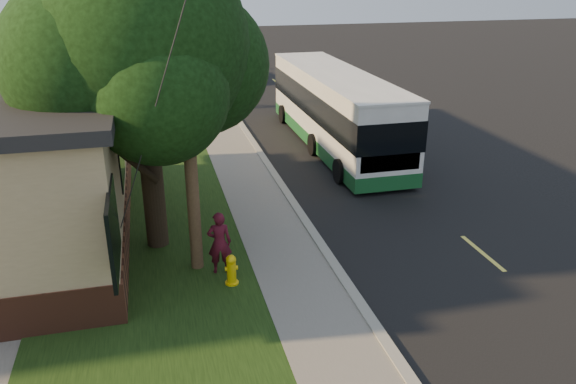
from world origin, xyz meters
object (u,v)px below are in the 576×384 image
object	(u,v)px
skateboard_main	(220,229)
utility_pole	(185,82)
transit_bus	(335,108)
traffic_signal	(202,19)
bare_tree_near	(158,69)
dumpster	(28,221)
bare_tree_far	(159,42)
leafy_tree	(141,48)
distant_car	(236,68)
fire_hydrant	(231,270)
skateboarder	(219,243)

from	to	relation	value
skateboard_main	utility_pole	bearing A→B (deg)	-113.42
utility_pole	transit_bus	world-z (taller)	utility_pole
skateboard_main	traffic_signal	bearing A→B (deg)	84.50
bare_tree_near	dumpster	xyz separation A→B (m)	(-3.99, -14.61, -1.45)
bare_tree_far	skateboard_main	size ratio (longest dim) A/B	4.92
leafy_tree	distant_car	xyz separation A→B (m)	(5.84, 22.73, -4.37)
leafy_tree	utility_pole	bearing A→B (deg)	-62.40
bare_tree_near	bare_tree_far	xyz separation A→B (m)	(0.50, 12.00, -0.15)
bare_tree_far	dumpster	bearing A→B (deg)	-99.58
fire_hydrant	transit_bus	xyz separation A→B (m)	(5.81, 9.88, 1.19)
bare_tree_near	traffic_signal	distance (m)	16.52
skateboarder	bare_tree_far	bearing A→B (deg)	-84.09
leafy_tree	distant_car	distance (m)	23.87
bare_tree_near	dumpster	distance (m)	15.21
bare_tree_far	leafy_tree	bearing A→B (deg)	-92.45
dumpster	bare_tree_far	bearing A→B (deg)	80.42
bare_tree_far	transit_bus	distance (m)	21.06
utility_pole	skateboarder	distance (m)	3.83
bare_tree_far	skateboard_main	distance (m)	27.22
utility_pole	leafy_tree	bearing A→B (deg)	117.60
transit_bus	dumpster	bearing A→B (deg)	-148.79
utility_pole	skateboard_main	bearing A→B (deg)	66.58
leafy_tree	distant_car	size ratio (longest dim) A/B	1.67
leafy_tree	transit_bus	bearing A→B (deg)	44.39
bare_tree_far	distant_car	bearing A→B (deg)	-44.70
leafy_tree	skateboarder	distance (m)	4.97
bare_tree_near	dumpster	bearing A→B (deg)	-105.27
bare_tree_near	utility_pole	bearing A→B (deg)	-89.34
utility_pole	skateboard_main	world-z (taller)	utility_pole
bare_tree_near	bare_tree_far	world-z (taller)	bare_tree_near
skateboarder	dumpster	xyz separation A→B (m)	(-4.71, 2.79, -0.16)
fire_hydrant	bare_tree_near	bearing A→B (deg)	92.86
utility_pole	traffic_signal	world-z (taller)	utility_pole
utility_pole	bare_tree_near	size ratio (longest dim) A/B	2.11
fire_hydrant	leafy_tree	size ratio (longest dim) A/B	0.09
skateboard_main	dumpster	size ratio (longest dim) A/B	0.48
bare_tree_far	skateboarder	xyz separation A→B (m)	(0.22, -29.40, -1.15)
bare_tree_near	transit_bus	xyz separation A→B (m)	(6.71, -8.12, -0.52)
bare_tree_near	distant_car	bearing A→B (deg)	55.02
traffic_signal	bare_tree_near	bearing A→B (deg)	-104.04
leafy_tree	dumpster	world-z (taller)	leafy_tree
transit_bus	distant_car	xyz separation A→B (m)	(-1.55, 15.50, -0.83)
distant_car	skateboard_main	bearing A→B (deg)	-100.14
bare_tree_far	dumpster	distance (m)	27.01
leafy_tree	transit_bus	xyz separation A→B (m)	(7.39, 7.23, -3.54)
dumpster	traffic_signal	bearing A→B (deg)	75.37
transit_bus	distant_car	world-z (taller)	transit_bus
utility_pole	dumpster	bearing A→B (deg)	150.15
utility_pole	traffic_signal	distance (m)	33.26
fire_hydrant	dumpster	xyz separation A→B (m)	(-4.89, 3.39, 0.26)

